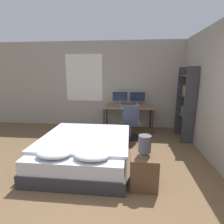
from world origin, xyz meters
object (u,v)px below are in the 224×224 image
(bed, at_px, (85,150))
(nightstand, at_px, (144,171))
(bedside_lamp, at_px, (145,144))
(office_chair, at_px, (131,125))
(monitor_left, at_px, (120,97))
(computer_mouse, at_px, (138,107))
(desk, at_px, (128,109))
(keyboard, at_px, (128,108))
(monitor_right, at_px, (137,97))
(bookshelf, at_px, (187,101))

(bed, distance_m, nightstand, 1.28)
(bedside_lamp, distance_m, office_chair, 2.03)
(nightstand, xyz_separation_m, office_chair, (-0.21, 2.00, 0.12))
(monitor_left, height_order, computer_mouse, monitor_left)
(desk, bearing_deg, nightstand, -84.11)
(bed, bearing_deg, keyboard, 65.98)
(monitor_right, bearing_deg, bookshelf, -35.22)
(office_chair, bearing_deg, bedside_lamp, -84.10)
(monitor_right, height_order, office_chair, monitor_right)
(monitor_right, bearing_deg, desk, -139.42)
(bedside_lamp, xyz_separation_m, desk, (-0.28, 2.72, -0.04))
(keyboard, distance_m, bookshelf, 1.56)
(office_chair, relative_size, bookshelf, 0.49)
(bedside_lamp, bearing_deg, nightstand, 0.00)
(desk, bearing_deg, computer_mouse, -38.33)
(bed, bearing_deg, computer_mouse, 58.92)
(bed, distance_m, office_chair, 1.62)
(bedside_lamp, xyz_separation_m, office_chair, (-0.21, 2.00, -0.32))
(bookshelf, bearing_deg, bedside_lamp, -119.90)
(keyboard, height_order, computer_mouse, computer_mouse)
(keyboard, relative_size, computer_mouse, 5.71)
(bedside_lamp, relative_size, computer_mouse, 4.61)
(office_chair, bearing_deg, monitor_right, 78.38)
(bedside_lamp, height_order, monitor_left, monitor_left)
(nightstand, height_order, bedside_lamp, bedside_lamp)
(bed, distance_m, monitor_right, 2.66)
(nightstand, bearing_deg, bedside_lamp, 0.00)
(monitor_right, bearing_deg, computer_mouse, -87.73)
(computer_mouse, bearing_deg, monitor_right, 92.27)
(computer_mouse, xyz_separation_m, bookshelf, (1.20, -0.40, 0.26))
(office_chair, bearing_deg, keyboard, 98.51)
(computer_mouse, bearing_deg, nightstand, -90.21)
(bedside_lamp, bearing_deg, monitor_right, 90.18)
(bed, xyz_separation_m, monitor_right, (1.09, 2.31, 0.74))
(desk, distance_m, monitor_left, 0.49)
(computer_mouse, height_order, bookshelf, bookshelf)
(bedside_lamp, relative_size, desk, 0.21)
(nightstand, height_order, monitor_left, monitor_left)
(nightstand, distance_m, keyboard, 2.56)
(bedside_lamp, relative_size, office_chair, 0.35)
(bookshelf, bearing_deg, office_chair, -175.88)
(bed, height_order, nightstand, bed)
(desk, height_order, keyboard, keyboard)
(monitor_left, relative_size, bookshelf, 0.26)
(monitor_right, relative_size, computer_mouse, 7.10)
(desk, bearing_deg, bedside_lamp, -84.11)
(keyboard, bearing_deg, bookshelf, -14.91)
(monitor_left, distance_m, bookshelf, 1.96)
(nightstand, xyz_separation_m, bookshelf, (1.21, 2.10, 0.77))
(keyboard, distance_m, computer_mouse, 0.29)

